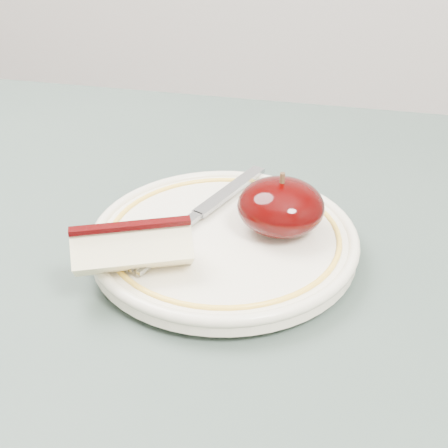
% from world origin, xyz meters
% --- Properties ---
extents(table, '(0.90, 0.90, 0.75)m').
position_xyz_m(table, '(0.00, 0.00, 0.66)').
color(table, brown).
rests_on(table, ground).
extents(plate, '(0.21, 0.21, 0.02)m').
position_xyz_m(plate, '(0.01, 0.11, 0.76)').
color(plate, beige).
rests_on(plate, table).
extents(apple_half, '(0.07, 0.06, 0.05)m').
position_xyz_m(apple_half, '(0.05, 0.13, 0.79)').
color(apple_half, black).
rests_on(apple_half, plate).
extents(apple_wedge, '(0.09, 0.07, 0.04)m').
position_xyz_m(apple_wedge, '(-0.04, 0.05, 0.79)').
color(apple_wedge, '#FDF1BB').
rests_on(apple_wedge, plate).
extents(fork, '(0.08, 0.18, 0.00)m').
position_xyz_m(fork, '(-0.01, 0.13, 0.77)').
color(fork, gray).
rests_on(fork, plate).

